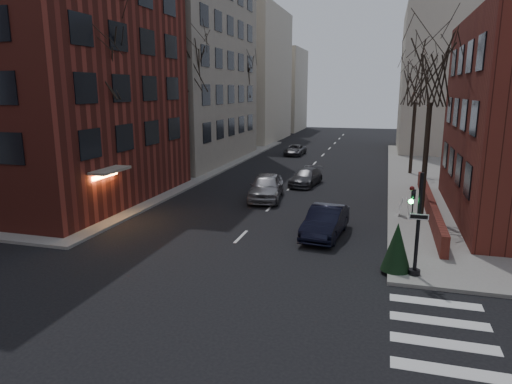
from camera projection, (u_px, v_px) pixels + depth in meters
ground at (94, 383)px, 11.35m from camera, size 160.00×160.00×0.00m
sidewalk_far_left at (27, 159)px, 47.23m from camera, size 44.00×44.00×0.15m
building_left_brick at (30, 59)px, 28.99m from camera, size 15.00×15.00×18.00m
building_left_tan at (143, 18)px, 44.71m from camera, size 18.00×18.00×28.00m
low_wall_right at (429, 203)px, 26.55m from camera, size 0.35×16.00×1.00m
building_distant_la at (232, 76)px, 64.98m from camera, size 14.00×16.00×18.00m
building_distant_ra at (465, 82)px, 52.50m from camera, size 14.00×14.00×16.00m
building_distant_lb at (274, 90)px, 80.84m from camera, size 10.00×12.00×14.00m
traffic_signal at (416, 231)px, 17.25m from camera, size 0.76×0.44×4.00m
tree_left_a at (98, 65)px, 24.97m from camera, size 4.18×4.18×10.26m
tree_left_b at (188, 66)px, 36.14m from camera, size 4.40×4.40×10.80m
tree_left_c at (242, 81)px, 49.47m from camera, size 3.96×3.96×9.72m
tree_right_a at (433, 72)px, 24.12m from camera, size 3.96×3.96×9.72m
tree_right_b at (417, 84)px, 37.36m from camera, size 3.74×3.74×9.18m
streetlamp_near at (175, 130)px, 33.25m from camera, size 0.36×0.36×6.28m
streetlamp_far at (252, 115)px, 52.02m from camera, size 0.36×0.36×6.28m
parked_sedan at (325, 222)px, 22.54m from camera, size 2.01×4.65×1.49m
car_lane_silver at (266, 187)px, 30.18m from camera, size 2.63×5.21×1.70m
car_lane_gray at (306, 177)px, 34.66m from camera, size 2.32×4.50×1.25m
car_lane_far at (295, 150)px, 50.61m from camera, size 2.03×4.17×1.14m
sandwich_board at (404, 207)px, 25.73m from camera, size 0.47×0.65×1.02m
evergreen_shrub at (397, 247)px, 17.87m from camera, size 1.34×1.34×1.94m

